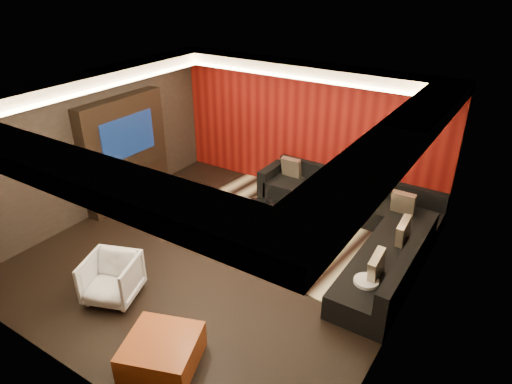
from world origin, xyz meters
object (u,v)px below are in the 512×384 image
Objects in this scene: coffee_table at (270,211)px; white_side_table at (365,292)px; drum_stool at (196,226)px; sectional_sofa at (360,223)px; armchair at (112,278)px; orange_ottoman at (162,352)px.

white_side_table reaches higher than coffee_table.
white_side_table is (3.28, -0.12, 0.02)m from drum_stool.
drum_stool is at bearing 177.93° from white_side_table.
armchair is at bearing -124.15° from sectional_sofa.
coffee_table is at bearing 101.60° from orange_ottoman.
drum_stool is 3.28m from white_side_table.
armchair is 4.38m from sectional_sofa.
coffee_table is 3.43m from armchair.
coffee_table is at bearing 149.64° from white_side_table.
drum_stool reaches higher than coffee_table.
sectional_sofa is at bearing 35.01° from armchair.
drum_stool is 2.98m from orange_ottoman.
drum_stool is at bearing 121.49° from orange_ottoman.
armchair reaches higher than white_side_table.
drum_stool is at bearing 70.68° from armchair.
sectional_sofa is (1.75, 0.27, 0.15)m from coffee_table.
drum_stool is 0.10× the size of sectional_sofa.
white_side_table is at bearing -2.07° from drum_stool.
white_side_table is 3.73m from armchair.
drum_stool is at bearing -146.99° from sectional_sofa.
white_side_table is 0.60× the size of armchair.
white_side_table is at bearing 9.32° from armchair.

